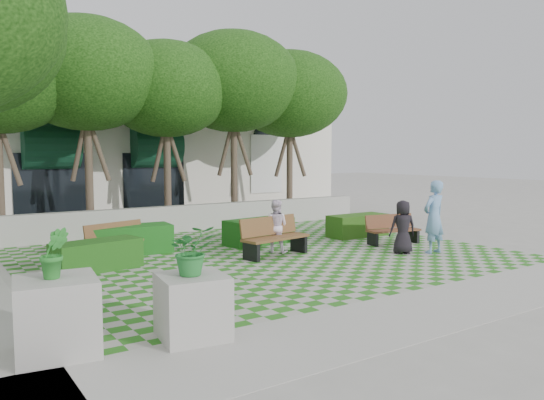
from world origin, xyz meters
TOP-DOWN VIEW (x-y plane):
  - ground at (0.00, 0.00)m, footprint 90.00×90.00m
  - lawn at (0.00, 1.00)m, footprint 12.00×12.00m
  - sidewalk_south at (0.00, -4.70)m, footprint 16.00×2.00m
  - retaining_wall at (0.00, 6.20)m, footprint 15.00×0.36m
  - bench_east at (4.06, 0.38)m, footprint 1.72×0.84m
  - bench_mid at (0.08, 0.78)m, footprint 2.03×0.98m
  - bench_west at (-3.38, 2.83)m, footprint 1.82×1.08m
  - hedge_east at (4.16, 1.98)m, footprint 2.04×0.82m
  - hedge_midright at (0.77, 2.59)m, footprint 2.23×1.13m
  - hedge_midleft at (-2.98, 3.15)m, footprint 2.26×1.07m
  - hedge_west at (-4.27, 1.61)m, footprint 2.09×1.16m
  - planter_front at (-4.39, -3.71)m, footprint 1.05×1.05m
  - planter_back at (-6.16, -3.26)m, footprint 1.16×1.16m
  - person_blue at (3.86, -1.29)m, footprint 0.74×0.51m
  - person_dark at (3.11, -0.89)m, footprint 0.83×0.72m
  - person_white at (0.37, 1.14)m, footprint 0.88×0.88m
  - tree_row at (-1.86, 5.95)m, footprint 17.70×13.40m
  - building at (0.93, 14.08)m, footprint 18.00×8.92m

SIDE VIEW (x-z plane):
  - ground at x=0.00m, z-range 0.00..0.00m
  - sidewalk_south at x=0.00m, z-range 0.00..0.01m
  - lawn at x=0.00m, z-range 0.01..0.01m
  - hedge_west at x=-4.27m, z-range 0.00..0.69m
  - hedge_east at x=4.16m, z-range 0.00..0.71m
  - hedge_midright at x=0.77m, z-range 0.00..0.75m
  - hedge_midleft at x=-2.98m, z-range 0.00..0.77m
  - bench_east at x=4.06m, z-range -0.02..0.85m
  - bench_west at x=-3.38m, z-range -0.02..0.89m
  - retaining_wall at x=0.00m, z-range 0.00..0.90m
  - bench_mid at x=0.08m, z-range -0.02..1.01m
  - planter_back at x=-6.16m, z-range -0.28..1.43m
  - planter_front at x=-4.39m, z-range -0.16..1.50m
  - person_dark at x=3.11m, z-range 0.00..1.44m
  - person_white at x=0.37m, z-range 0.00..1.44m
  - person_blue at x=3.86m, z-range 0.00..1.96m
  - building at x=0.93m, z-range -0.06..5.09m
  - tree_row at x=-1.86m, z-range 1.47..8.88m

